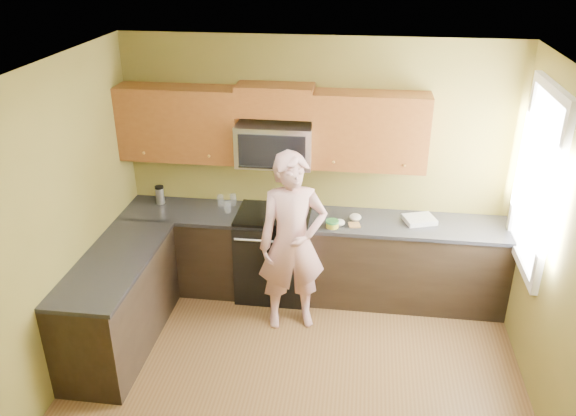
% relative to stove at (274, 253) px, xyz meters
% --- Properties ---
extents(floor, '(4.00, 4.00, 0.00)m').
position_rel_stove_xyz_m(floor, '(0.40, -1.68, -0.47)').
color(floor, brown).
rests_on(floor, ground).
extents(ceiling, '(4.00, 4.00, 0.00)m').
position_rel_stove_xyz_m(ceiling, '(0.40, -1.68, 2.23)').
color(ceiling, white).
rests_on(ceiling, ground).
extents(wall_back, '(4.00, 0.00, 4.00)m').
position_rel_stove_xyz_m(wall_back, '(0.40, 0.32, 0.88)').
color(wall_back, brown).
rests_on(wall_back, ground).
extents(wall_left, '(0.00, 4.00, 4.00)m').
position_rel_stove_xyz_m(wall_left, '(-1.60, -1.68, 0.88)').
color(wall_left, brown).
rests_on(wall_left, ground).
extents(wall_right, '(0.00, 4.00, 4.00)m').
position_rel_stove_xyz_m(wall_right, '(2.40, -1.68, 0.88)').
color(wall_right, brown).
rests_on(wall_right, ground).
extents(cabinet_back_run, '(4.00, 0.60, 0.88)m').
position_rel_stove_xyz_m(cabinet_back_run, '(0.40, 0.02, -0.03)').
color(cabinet_back_run, black).
rests_on(cabinet_back_run, floor).
extents(cabinet_left_run, '(0.60, 1.60, 0.88)m').
position_rel_stove_xyz_m(cabinet_left_run, '(-1.30, -1.08, -0.03)').
color(cabinet_left_run, black).
rests_on(cabinet_left_run, floor).
extents(countertop_back, '(4.00, 0.62, 0.04)m').
position_rel_stove_xyz_m(countertop_back, '(0.40, 0.01, 0.43)').
color(countertop_back, black).
rests_on(countertop_back, cabinet_back_run).
extents(countertop_left, '(0.62, 1.60, 0.04)m').
position_rel_stove_xyz_m(countertop_left, '(-1.29, -1.08, 0.43)').
color(countertop_left, black).
rests_on(countertop_left, cabinet_left_run).
extents(stove, '(0.76, 0.65, 0.95)m').
position_rel_stove_xyz_m(stove, '(0.00, 0.00, 0.00)').
color(stove, black).
rests_on(stove, floor).
extents(microwave, '(0.76, 0.40, 0.42)m').
position_rel_stove_xyz_m(microwave, '(0.00, 0.12, 0.97)').
color(microwave, silver).
rests_on(microwave, wall_back).
extents(upper_cab_left, '(1.22, 0.33, 0.75)m').
position_rel_stove_xyz_m(upper_cab_left, '(-0.99, 0.16, 0.97)').
color(upper_cab_left, brown).
rests_on(upper_cab_left, wall_back).
extents(upper_cab_right, '(1.12, 0.33, 0.75)m').
position_rel_stove_xyz_m(upper_cab_right, '(0.94, 0.16, 0.97)').
color(upper_cab_right, brown).
rests_on(upper_cab_right, wall_back).
extents(upper_cab_over_mw, '(0.76, 0.33, 0.30)m').
position_rel_stove_xyz_m(upper_cab_over_mw, '(0.00, 0.16, 1.62)').
color(upper_cab_over_mw, brown).
rests_on(upper_cab_over_mw, wall_back).
extents(window, '(0.06, 1.06, 1.66)m').
position_rel_stove_xyz_m(window, '(2.38, -0.48, 1.17)').
color(window, white).
rests_on(window, wall_right).
extents(woman, '(0.75, 0.60, 1.81)m').
position_rel_stove_xyz_m(woman, '(0.26, -0.53, 0.43)').
color(woman, '#CB6568').
rests_on(woman, floor).
extents(frying_pan, '(0.41, 0.54, 0.06)m').
position_rel_stove_xyz_m(frying_pan, '(0.08, -0.26, 0.47)').
color(frying_pan, black).
rests_on(frying_pan, stove).
extents(butter_tub, '(0.17, 0.17, 0.09)m').
position_rel_stove_xyz_m(butter_tub, '(0.62, -0.17, 0.45)').
color(butter_tub, yellow).
rests_on(butter_tub, countertop_back).
extents(toast_slice, '(0.13, 0.13, 0.01)m').
position_rel_stove_xyz_m(toast_slice, '(0.84, -0.11, 0.45)').
color(toast_slice, '#B27F47').
rests_on(toast_slice, countertop_back).
extents(napkin_a, '(0.14, 0.15, 0.06)m').
position_rel_stove_xyz_m(napkin_a, '(0.69, -0.12, 0.48)').
color(napkin_a, silver).
rests_on(napkin_a, countertop_back).
extents(napkin_b, '(0.16, 0.16, 0.07)m').
position_rel_stove_xyz_m(napkin_b, '(0.84, 0.01, 0.48)').
color(napkin_b, silver).
rests_on(napkin_b, countertop_back).
extents(dish_towel, '(0.36, 0.33, 0.05)m').
position_rel_stove_xyz_m(dish_towel, '(1.49, 0.06, 0.47)').
color(dish_towel, silver).
rests_on(dish_towel, countertop_back).
extents(travel_mug, '(0.11, 0.11, 0.20)m').
position_rel_stove_xyz_m(travel_mug, '(-1.26, 0.14, 0.45)').
color(travel_mug, silver).
rests_on(travel_mug, countertop_back).
extents(glass_a, '(0.07, 0.07, 0.12)m').
position_rel_stove_xyz_m(glass_a, '(-0.60, 0.17, 0.51)').
color(glass_a, silver).
rests_on(glass_a, countertop_back).
extents(glass_b, '(0.09, 0.09, 0.12)m').
position_rel_stove_xyz_m(glass_b, '(-0.47, 0.21, 0.51)').
color(glass_b, silver).
rests_on(glass_b, countertop_back).
extents(glass_c, '(0.09, 0.09, 0.12)m').
position_rel_stove_xyz_m(glass_c, '(-0.49, 0.02, 0.51)').
color(glass_c, silver).
rests_on(glass_c, countertop_back).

